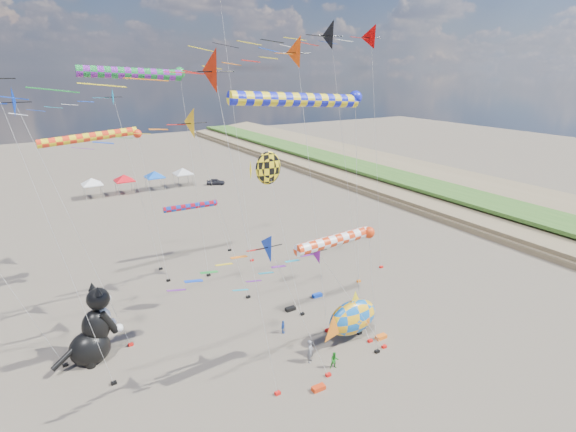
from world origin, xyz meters
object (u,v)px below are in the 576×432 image
(cat_inflatable, at_px, (91,325))
(person_adult, at_px, (310,351))
(child_green, at_px, (334,360))
(child_blue, at_px, (283,327))
(parked_car, at_px, (216,182))
(fish_inflatable, at_px, (352,317))

(cat_inflatable, xyz_separation_m, person_adult, (13.10, -8.13, -2.00))
(cat_inflatable, height_order, child_green, cat_inflatable)
(person_adult, bearing_deg, child_blue, 44.56)
(parked_car, bearing_deg, cat_inflatable, 172.39)
(child_blue, distance_m, parked_car, 49.27)
(cat_inflatable, bearing_deg, child_blue, -31.63)
(child_blue, height_order, parked_car, child_blue)
(cat_inflatable, distance_m, parked_car, 51.10)
(child_green, xyz_separation_m, child_blue, (-0.87, 5.63, -0.07))
(fish_inflatable, height_order, person_adult, fish_inflatable)
(child_green, bearing_deg, fish_inflatable, 54.50)
(fish_inflatable, distance_m, child_blue, 5.55)
(child_green, bearing_deg, cat_inflatable, 166.71)
(cat_inflatable, xyz_separation_m, child_blue, (13.29, -3.98, -2.32))
(person_adult, xyz_separation_m, child_green, (1.06, -1.48, -0.25))
(person_adult, relative_size, child_green, 1.40)
(parked_car, bearing_deg, child_green, -169.33)
(cat_inflatable, height_order, parked_car, cat_inflatable)
(fish_inflatable, relative_size, parked_car, 1.78)
(fish_inflatable, height_order, child_green, fish_inflatable)
(person_adult, distance_m, child_green, 1.83)
(child_green, relative_size, child_blue, 1.13)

